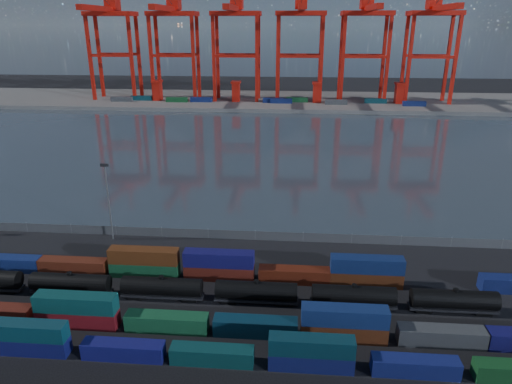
{
  "coord_description": "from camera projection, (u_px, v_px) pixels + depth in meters",
  "views": [
    {
      "loc": [
        7.14,
        -58.3,
        42.5
      ],
      "look_at": [
        0.0,
        30.0,
        10.0
      ],
      "focal_mm": 32.0,
      "sensor_mm": 36.0,
      "label": 1
    }
  ],
  "objects": [
    {
      "name": "quay_containers",
      "position": [
        260.0,
        100.0,
        252.33
      ],
      "size": [
        172.58,
        10.99,
        2.6
      ],
      "color": "navy",
      "rests_on": "far_quay"
    },
    {
      "name": "straddle_carriers",
      "position": [
        276.0,
        91.0,
        254.38
      ],
      "size": [
        140.0,
        7.0,
        11.1
      ],
      "color": "red",
      "rests_on": "far_quay"
    },
    {
      "name": "container_row_south",
      "position": [
        80.0,
        343.0,
        61.76
      ],
      "size": [
        139.19,
        2.27,
        4.83
      ],
      "color": "#45474A",
      "rests_on": "ground"
    },
    {
      "name": "gantry_cranes",
      "position": [
        268.0,
        24.0,
        245.64
      ],
      "size": [
        201.89,
        51.63,
        69.92
      ],
      "color": "red",
      "rests_on": "ground"
    },
    {
      "name": "harbor_water",
      "position": [
        272.0,
        148.0,
        167.99
      ],
      "size": [
        700.0,
        700.0,
        0.0
      ],
      "primitive_type": "plane",
      "color": "#2F3A44",
      "rests_on": "ground"
    },
    {
      "name": "ground",
      "position": [
        240.0,
        320.0,
        69.73
      ],
      "size": [
        700.0,
        700.0,
        0.0
      ],
      "primitive_type": "plane",
      "color": "black",
      "rests_on": "ground"
    },
    {
      "name": "waterfront_fence",
      "position": [
        255.0,
        235.0,
        95.59
      ],
      "size": [
        160.12,
        0.12,
        2.2
      ],
      "color": "#595B5E",
      "rests_on": "ground"
    },
    {
      "name": "container_row_north",
      "position": [
        267.0,
        271.0,
        79.94
      ],
      "size": [
        141.26,
        2.52,
        5.36
      ],
      "color": "navy",
      "rests_on": "ground"
    },
    {
      "name": "yard_light_mast",
      "position": [
        108.0,
        198.0,
        93.13
      ],
      "size": [
        1.6,
        0.4,
        16.6
      ],
      "color": "slate",
      "rests_on": "ground"
    },
    {
      "name": "far_quay",
      "position": [
        281.0,
        101.0,
        265.9
      ],
      "size": [
        700.0,
        70.0,
        2.0
      ],
      "primitive_type": "cube",
      "color": "#514F4C",
      "rests_on": "ground"
    },
    {
      "name": "tanker_string",
      "position": [
        116.0,
        285.0,
        75.24
      ],
      "size": [
        122.13,
        2.93,
        4.19
      ],
      "color": "black",
      "rests_on": "ground"
    },
    {
      "name": "container_row_mid",
      "position": [
        277.0,
        324.0,
        65.74
      ],
      "size": [
        142.23,
        2.48,
        5.3
      ],
      "color": "#36393A",
      "rests_on": "ground"
    }
  ]
}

